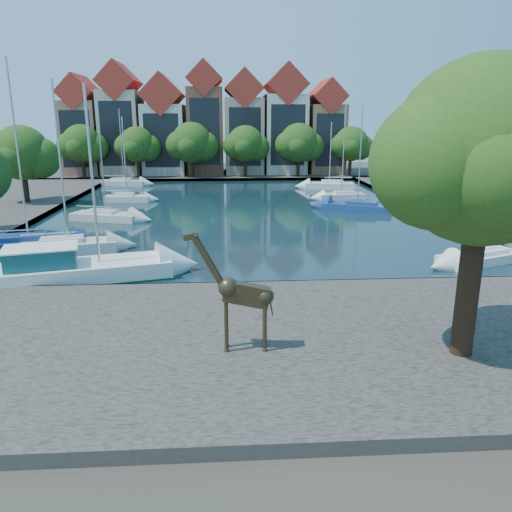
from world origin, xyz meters
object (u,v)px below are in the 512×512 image
Objects in this scene: plane_tree at (487,159)px; giraffe_statue at (240,293)px; sailboat_left_a at (69,244)px; motorsailer at (71,267)px; sailboat_right_a at (481,256)px.

giraffe_statue is (-8.38, 0.84, -4.93)m from plane_tree.
giraffe_statue is at bearing -55.70° from sailboat_left_a.
sailboat_left_a is at bearing 107.43° from motorsailer.
giraffe_statue is at bearing 174.25° from plane_tree.
plane_tree reaches higher than giraffe_statue.
plane_tree is 0.94× the size of sailboat_left_a.
plane_tree is 16.58m from sailboat_right_a.
motorsailer reaches higher than sailboat_right_a.
plane_tree is at bearing -41.43° from sailboat_left_a.
sailboat_right_a is (15.77, 12.19, -2.19)m from giraffe_statue.
motorsailer is (-9.23, 10.07, -1.85)m from giraffe_statue.
plane_tree is at bearing -119.54° from sailboat_right_a.
motorsailer is 0.95× the size of sailboat_left_a.
motorsailer is at bearing -72.57° from sailboat_left_a.
plane_tree is 0.99× the size of motorsailer.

